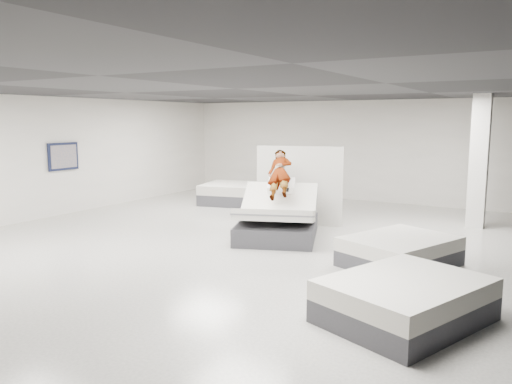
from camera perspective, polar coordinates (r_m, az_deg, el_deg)
room at (r=10.14m, az=-2.25°, el=2.64°), size 14.00×14.04×3.20m
hero_bed at (r=11.02m, az=2.49°, el=-3.17°), size 2.33×2.65×1.27m
person at (r=11.19m, az=2.72°, el=1.35°), size 0.97×1.36×1.42m
remote at (r=10.84m, az=3.64°, el=0.25°), size 0.10×0.15×0.08m
divider_panel at (r=12.38m, az=4.93°, el=0.73°), size 2.10×0.62×1.95m
flat_bed_right_far at (r=9.34m, az=16.10°, el=-6.53°), size 2.03×2.29×0.52m
flat_bed_right_near at (r=6.88m, az=16.65°, el=-11.76°), size 2.17×2.46×0.56m
flat_bed_left_far at (r=15.45m, az=-1.75°, el=-0.22°), size 2.58×2.17×0.62m
column at (r=13.08m, az=24.13°, el=3.20°), size 0.40×0.40×3.20m
wall_poster at (r=14.55m, az=-21.16°, el=3.81°), size 0.06×0.95×0.75m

